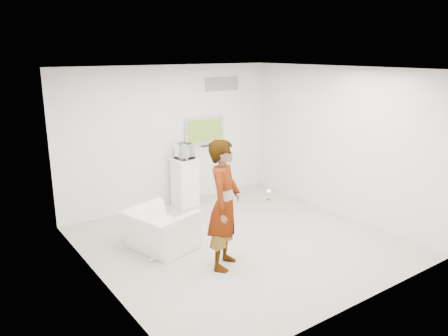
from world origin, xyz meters
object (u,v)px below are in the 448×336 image
(armchair, at_px, (160,230))
(floor_uplight, at_px, (269,196))
(tv, at_px, (205,130))
(person, at_px, (224,205))
(pedestal, at_px, (185,182))

(armchair, distance_m, floor_uplight, 3.21)
(tv, distance_m, floor_uplight, 2.05)
(person, distance_m, armchair, 1.41)
(armchair, xyz_separation_m, pedestal, (1.45, 1.66, 0.17))
(floor_uplight, bearing_deg, pedestal, 152.06)
(tv, relative_size, person, 0.49)
(person, distance_m, pedestal, 2.96)
(person, xyz_separation_m, armchair, (-0.54, 1.11, -0.66))
(person, relative_size, floor_uplight, 7.62)
(tv, bearing_deg, armchair, -138.15)
(pedestal, relative_size, floor_uplight, 3.93)
(person, xyz_separation_m, pedestal, (0.91, 2.77, -0.49))
(person, distance_m, floor_uplight, 3.31)
(person, height_order, floor_uplight, person)
(person, bearing_deg, pedestal, 32.85)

